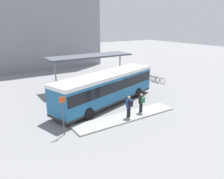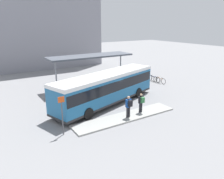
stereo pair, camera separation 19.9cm
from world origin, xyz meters
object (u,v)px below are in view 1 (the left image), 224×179
object	(u,v)px
bicycle_orange	(160,80)
bicycle_black	(155,79)
pedestrian_waiting	(129,105)
bicycle_blue	(152,78)
city_bus	(107,86)
platform_sign	(63,114)
pedestrian_companion	(141,102)

from	to	relation	value
bicycle_orange	bicycle_black	bearing A→B (deg)	17.10
pedestrian_waiting	bicycle_blue	bearing A→B (deg)	-55.78
pedestrian_waiting	city_bus	bearing A→B (deg)	-8.64
city_bus	pedestrian_waiting	world-z (taller)	city_bus
city_bus	bicycle_blue	xyz separation A→B (m)	(9.61, 4.07, -1.38)
bicycle_orange	bicycle_blue	distance (m)	1.37
bicycle_black	platform_sign	distance (m)	16.82
pedestrian_companion	bicycle_orange	xyz separation A→B (m)	(8.51, 6.31, -0.70)
pedestrian_waiting	bicycle_orange	xyz separation A→B (m)	(10.03, 6.57, -0.77)
bicycle_blue	platform_sign	xyz separation A→B (m)	(-15.33, -7.64, 1.17)
bicycle_blue	bicycle_black	bearing A→B (deg)	-3.00
bicycle_orange	bicycle_blue	world-z (taller)	same
city_bus	platform_sign	bearing A→B (deg)	-165.57
pedestrian_companion	bicycle_orange	size ratio (longest dim) A/B	0.94
pedestrian_companion	bicycle_black	size ratio (longest dim) A/B	0.98
platform_sign	pedestrian_waiting	bearing A→B (deg)	-3.21
city_bus	pedestrian_waiting	distance (m)	3.93
bicycle_orange	platform_sign	xyz separation A→B (m)	(-15.47, -6.27, 1.17)
city_bus	pedestrian_companion	distance (m)	3.88
bicycle_blue	bicycle_orange	bearing A→B (deg)	7.88
pedestrian_companion	bicycle_blue	world-z (taller)	pedestrian_companion
pedestrian_companion	platform_sign	distance (m)	6.97
bicycle_black	bicycle_orange	bearing A→B (deg)	-163.02
bicycle_black	pedestrian_companion	bearing A→B (deg)	130.76
city_bus	platform_sign	xyz separation A→B (m)	(-5.72, -3.57, -0.20)
city_bus	bicycle_orange	xyz separation A→B (m)	(9.75, 2.70, -1.38)
platform_sign	pedestrian_companion	bearing A→B (deg)	-0.36
pedestrian_companion	bicycle_orange	world-z (taller)	pedestrian_companion
bicycle_black	platform_sign	size ratio (longest dim) A/B	0.62
pedestrian_companion	bicycle_blue	size ratio (longest dim) A/B	0.94
bicycle_blue	pedestrian_companion	bearing A→B (deg)	-45.44
pedestrian_waiting	bicycle_black	world-z (taller)	pedestrian_waiting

